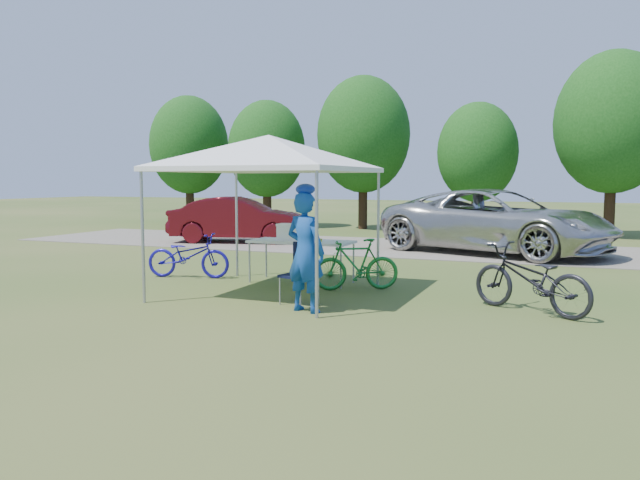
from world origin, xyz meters
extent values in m
plane|color=#2D5119|center=(0.00, 0.00, 0.00)|extent=(100.00, 100.00, 0.00)
cube|color=gray|center=(0.00, 8.00, 0.01)|extent=(24.00, 5.00, 0.02)
cylinder|color=#A5A5AA|center=(-1.50, -1.50, 1.05)|extent=(0.05, 0.05, 2.10)
cylinder|color=#A5A5AA|center=(1.50, -1.50, 1.05)|extent=(0.05, 0.05, 2.10)
cylinder|color=#A5A5AA|center=(-1.50, 1.50, 1.05)|extent=(0.05, 0.05, 2.10)
cylinder|color=#A5A5AA|center=(1.50, 1.50, 1.05)|extent=(0.05, 0.05, 2.10)
cube|color=white|center=(0.00, 0.00, 2.14)|extent=(3.15, 3.15, 0.08)
pyramid|color=white|center=(0.00, 0.00, 2.73)|extent=(4.53, 4.53, 0.55)
cylinder|color=#382314|center=(-11.00, 14.00, 0.94)|extent=(0.36, 0.36, 1.89)
ellipsoid|color=#144711|center=(-11.00, 14.00, 3.51)|extent=(3.46, 3.46, 4.32)
cylinder|color=#382314|center=(-7.00, 13.70, 0.88)|extent=(0.36, 0.36, 1.75)
ellipsoid|color=#144711|center=(-7.00, 13.70, 3.25)|extent=(3.20, 3.20, 4.00)
cylinder|color=#382314|center=(-3.00, 14.30, 1.01)|extent=(0.36, 0.36, 2.03)
ellipsoid|color=#144711|center=(-3.00, 14.30, 3.77)|extent=(3.71, 3.71, 4.64)
cylinder|color=#382314|center=(1.50, 14.10, 0.80)|extent=(0.36, 0.36, 1.61)
ellipsoid|color=#144711|center=(1.50, 14.10, 2.99)|extent=(2.94, 2.94, 3.68)
cylinder|color=#382314|center=(6.00, 13.80, 1.05)|extent=(0.36, 0.36, 2.10)
ellipsoid|color=#144711|center=(6.00, 13.80, 3.90)|extent=(3.84, 3.84, 4.80)
cube|color=white|center=(0.05, 1.25, 0.79)|extent=(1.98, 0.82, 0.04)
cylinder|color=#A5A5AA|center=(-0.88, 0.89, 0.38)|extent=(0.04, 0.04, 0.77)
cylinder|color=#A5A5AA|center=(0.98, 0.89, 0.38)|extent=(0.04, 0.04, 0.77)
cylinder|color=#A5A5AA|center=(-0.88, 1.60, 0.38)|extent=(0.04, 0.04, 0.77)
cylinder|color=#A5A5AA|center=(0.98, 1.60, 0.38)|extent=(0.04, 0.04, 0.77)
cube|color=black|center=(0.86, -0.68, 0.46)|extent=(0.61, 0.61, 0.04)
cube|color=black|center=(0.86, -0.45, 0.72)|extent=(0.48, 0.19, 0.49)
cylinder|color=#A5A5AA|center=(0.65, -0.90, 0.22)|extent=(0.02, 0.02, 0.43)
cylinder|color=#A5A5AA|center=(1.08, -0.90, 0.22)|extent=(0.02, 0.02, 0.43)
cylinder|color=#A5A5AA|center=(0.65, -0.47, 0.22)|extent=(0.02, 0.02, 0.43)
cylinder|color=#A5A5AA|center=(1.08, -0.47, 0.22)|extent=(0.02, 0.02, 0.43)
cube|color=white|center=(-0.20, 1.25, 0.95)|extent=(0.42, 0.28, 0.28)
cube|color=white|center=(-0.20, 1.25, 1.11)|extent=(0.44, 0.30, 0.04)
cylinder|color=#AABE2C|center=(0.46, 1.20, 0.84)|extent=(0.07, 0.07, 0.05)
imported|color=#124497|center=(1.17, -1.15, 0.90)|extent=(0.74, 0.58, 1.79)
imported|color=#19119D|center=(-2.31, 0.96, 0.45)|extent=(1.79, 0.95, 0.90)
imported|color=#1A752A|center=(1.28, 0.88, 0.46)|extent=(1.55, 1.15, 0.92)
imported|color=black|center=(4.29, 0.02, 0.51)|extent=(2.02, 1.52, 1.02)
imported|color=beige|center=(2.97, 7.54, 0.87)|extent=(6.75, 4.84, 1.71)
imported|color=#550E14|center=(-4.87, 7.57, 0.73)|extent=(4.53, 2.57, 1.41)
camera|label=1|loc=(4.83, -9.59, 1.97)|focal=35.00mm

